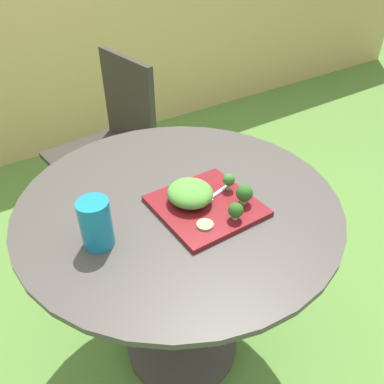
{
  "coord_description": "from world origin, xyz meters",
  "views": [
    {
      "loc": [
        -0.47,
        -0.77,
        1.43
      ],
      "look_at": [
        0.02,
        -0.04,
        0.79
      ],
      "focal_mm": 35.92,
      "sensor_mm": 36.0,
      "label": 1
    }
  ],
  "objects_px": {
    "salad_plate": "(206,206)",
    "drinking_glass": "(96,226)",
    "patio_chair": "(113,136)",
    "fork": "(214,195)"
  },
  "relations": [
    {
      "from": "salad_plate",
      "to": "drinking_glass",
      "type": "xyz_separation_m",
      "value": [
        -0.31,
        0.03,
        0.05
      ]
    },
    {
      "from": "salad_plate",
      "to": "patio_chair",
      "type": "bearing_deg",
      "value": 83.07
    },
    {
      "from": "patio_chair",
      "to": "fork",
      "type": "bearing_deg",
      "value": -94.58
    },
    {
      "from": "patio_chair",
      "to": "salad_plate",
      "type": "xyz_separation_m",
      "value": [
        -0.12,
        -0.95,
        0.23
      ]
    },
    {
      "from": "fork",
      "to": "drinking_glass",
      "type": "bearing_deg",
      "value": 177.18
    },
    {
      "from": "drinking_glass",
      "to": "patio_chair",
      "type": "bearing_deg",
      "value": 65.12
    },
    {
      "from": "patio_chair",
      "to": "salad_plate",
      "type": "height_order",
      "value": "patio_chair"
    },
    {
      "from": "salad_plate",
      "to": "fork",
      "type": "distance_m",
      "value": 0.05
    },
    {
      "from": "patio_chair",
      "to": "fork",
      "type": "xyz_separation_m",
      "value": [
        -0.08,
        -0.94,
        0.24
      ]
    },
    {
      "from": "drinking_glass",
      "to": "fork",
      "type": "xyz_separation_m",
      "value": [
        0.35,
        -0.02,
        -0.04
      ]
    }
  ]
}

